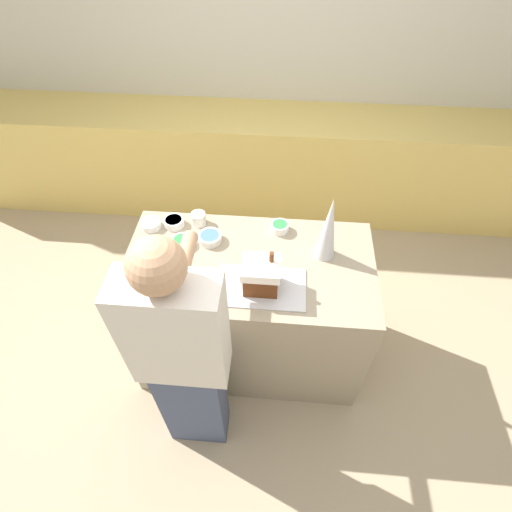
# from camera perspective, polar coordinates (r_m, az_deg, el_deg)

# --- Properties ---
(ground_plane) EXTENTS (12.00, 12.00, 0.00)m
(ground_plane) POSITION_cam_1_polar(r_m,az_deg,el_deg) (3.03, -0.79, -12.80)
(ground_plane) COLOR tan
(wall_back) EXTENTS (8.00, 0.05, 2.60)m
(wall_back) POSITION_cam_1_polar(r_m,az_deg,el_deg) (3.69, 2.11, 26.54)
(wall_back) COLOR beige
(wall_back) RESTS_ON ground_plane
(back_cabinet_block) EXTENTS (6.00, 0.60, 0.95)m
(back_cabinet_block) POSITION_cam_1_polar(r_m,az_deg,el_deg) (3.79, 1.47, 13.02)
(back_cabinet_block) COLOR #DBBC60
(back_cabinet_block) RESTS_ON ground_plane
(kitchen_island) EXTENTS (1.43, 0.77, 0.94)m
(kitchen_island) POSITION_cam_1_polar(r_m,az_deg,el_deg) (2.63, -0.90, -7.75)
(kitchen_island) COLOR gray
(kitchen_island) RESTS_ON ground_plane
(baking_tray) EXTENTS (0.48, 0.29, 0.01)m
(baking_tray) POSITION_cam_1_polar(r_m,az_deg,el_deg) (2.14, 0.72, -4.45)
(baking_tray) COLOR silver
(baking_tray) RESTS_ON kitchen_island
(gingerbread_house) EXTENTS (0.20, 0.17, 0.24)m
(gingerbread_house) POSITION_cam_1_polar(r_m,az_deg,el_deg) (2.06, 0.75, -2.75)
(gingerbread_house) COLOR #5B2D14
(gingerbread_house) RESTS_ON baking_tray
(decorative_tree) EXTENTS (0.12, 0.12, 0.41)m
(decorative_tree) POSITION_cam_1_polar(r_m,az_deg,el_deg) (2.18, 10.33, 3.93)
(decorative_tree) COLOR silver
(decorative_tree) RESTS_ON kitchen_island
(candy_bowl_center_rear) EXTENTS (0.12, 0.12, 0.04)m
(candy_bowl_center_rear) POSITION_cam_1_polar(r_m,az_deg,el_deg) (2.52, -14.77, 4.42)
(candy_bowl_center_rear) COLOR white
(candy_bowl_center_rear) RESTS_ON kitchen_island
(candy_bowl_near_tray_right) EXTENTS (0.14, 0.14, 0.05)m
(candy_bowl_near_tray_right) POSITION_cam_1_polar(r_m,az_deg,el_deg) (2.37, -6.60, 2.63)
(candy_bowl_near_tray_right) COLOR white
(candy_bowl_near_tray_right) RESTS_ON kitchen_island
(candy_bowl_far_right) EXTENTS (0.12, 0.12, 0.04)m
(candy_bowl_far_right) POSITION_cam_1_polar(r_m,az_deg,el_deg) (2.37, -10.52, 2.06)
(candy_bowl_far_right) COLOR white
(candy_bowl_far_right) RESTS_ON kitchen_island
(candy_bowl_beside_tree) EXTENTS (0.11, 0.11, 0.05)m
(candy_bowl_beside_tree) POSITION_cam_1_polar(r_m,az_deg,el_deg) (2.42, 3.40, 4.18)
(candy_bowl_beside_tree) COLOR white
(candy_bowl_beside_tree) RESTS_ON kitchen_island
(candy_bowl_near_tray_left) EXTENTS (0.12, 0.12, 0.05)m
(candy_bowl_near_tray_left) POSITION_cam_1_polar(r_m,az_deg,el_deg) (2.50, -11.65, 4.79)
(candy_bowl_near_tray_left) COLOR white
(candy_bowl_near_tray_left) RESTS_ON kitchen_island
(mug) EXTENTS (0.09, 0.09, 0.08)m
(mug) POSITION_cam_1_polar(r_m,az_deg,el_deg) (2.48, -8.23, 5.31)
(mug) COLOR white
(mug) RESTS_ON kitchen_island
(person) EXTENTS (0.44, 0.56, 1.69)m
(person) POSITION_cam_1_polar(r_m,az_deg,el_deg) (2.02, -10.29, -14.48)
(person) COLOR #424C6B
(person) RESTS_ON ground_plane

